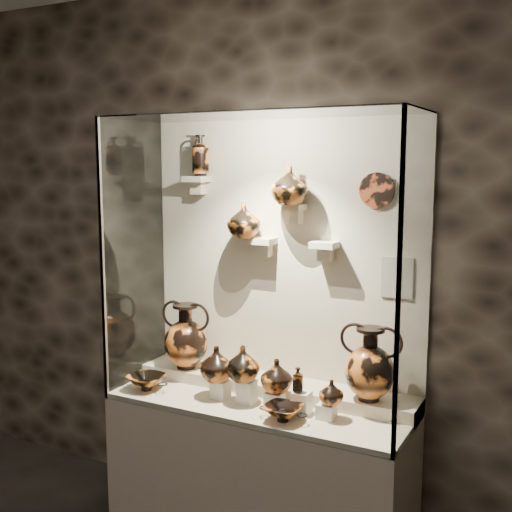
{
  "coord_description": "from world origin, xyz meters",
  "views": [
    {
      "loc": [
        1.56,
        -0.86,
        2.16
      ],
      "look_at": [
        -0.04,
        2.22,
        1.64
      ],
      "focal_mm": 45.0,
      "sensor_mm": 36.0,
      "label": 1
    }
  ],
  "objects_px": {
    "kylix_left": "(147,381)",
    "lekythos_tall": "(201,153)",
    "jug_a": "(217,364)",
    "ovoid_vase_b": "(289,186)",
    "jug_c": "(277,376)",
    "ovoid_vase_a": "(244,220)",
    "lekythos_small": "(298,378)",
    "jug_e": "(332,392)",
    "kylix_right": "(283,411)",
    "jug_b": "(243,363)",
    "amphora_left": "(186,336)",
    "amphora_right": "(370,364)"
  },
  "relations": [
    {
      "from": "kylix_left",
      "to": "lekythos_tall",
      "type": "xyz_separation_m",
      "value": [
        0.15,
        0.38,
        1.32
      ]
    },
    {
      "from": "jug_a",
      "to": "ovoid_vase_b",
      "type": "height_order",
      "value": "ovoid_vase_b"
    },
    {
      "from": "jug_c",
      "to": "ovoid_vase_a",
      "type": "bearing_deg",
      "value": 120.08
    },
    {
      "from": "kylix_left",
      "to": "ovoid_vase_a",
      "type": "height_order",
      "value": "ovoid_vase_a"
    },
    {
      "from": "jug_c",
      "to": "lekythos_small",
      "type": "height_order",
      "value": "lekythos_small"
    },
    {
      "from": "jug_e",
      "to": "kylix_right",
      "type": "bearing_deg",
      "value": -149.74
    },
    {
      "from": "jug_b",
      "to": "kylix_right",
      "type": "distance_m",
      "value": 0.37
    },
    {
      "from": "lekythos_tall",
      "to": "ovoid_vase_a",
      "type": "xyz_separation_m",
      "value": [
        0.31,
        -0.04,
        -0.39
      ]
    },
    {
      "from": "jug_a",
      "to": "kylix_right",
      "type": "bearing_deg",
      "value": 6.35
    },
    {
      "from": "amphora_left",
      "to": "ovoid_vase_b",
      "type": "height_order",
      "value": "ovoid_vase_b"
    },
    {
      "from": "jug_a",
      "to": "lekythos_tall",
      "type": "xyz_separation_m",
      "value": [
        -0.28,
        0.3,
        1.18
      ]
    },
    {
      "from": "lekythos_small",
      "to": "kylix_right",
      "type": "bearing_deg",
      "value": -105.94
    },
    {
      "from": "amphora_left",
      "to": "amphora_right",
      "type": "distance_m",
      "value": 1.16
    },
    {
      "from": "amphora_right",
      "to": "jug_e",
      "type": "distance_m",
      "value": 0.26
    },
    {
      "from": "amphora_left",
      "to": "jug_b",
      "type": "distance_m",
      "value": 0.54
    },
    {
      "from": "amphora_right",
      "to": "jug_e",
      "type": "height_order",
      "value": "amphora_right"
    },
    {
      "from": "jug_c",
      "to": "amphora_right",
      "type": "bearing_deg",
      "value": -4.58
    },
    {
      "from": "amphora_left",
      "to": "lekythos_small",
      "type": "distance_m",
      "value": 0.86
    },
    {
      "from": "kylix_left",
      "to": "ovoid_vase_b",
      "type": "xyz_separation_m",
      "value": [
        0.76,
        0.33,
        1.14
      ]
    },
    {
      "from": "amphora_left",
      "to": "kylix_right",
      "type": "relative_size",
      "value": 1.58
    },
    {
      "from": "kylix_left",
      "to": "kylix_right",
      "type": "relative_size",
      "value": 1.07
    },
    {
      "from": "jug_e",
      "to": "lekythos_tall",
      "type": "distance_m",
      "value": 1.59
    },
    {
      "from": "jug_e",
      "to": "lekythos_small",
      "type": "xyz_separation_m",
      "value": [
        -0.18,
        -0.01,
        0.05
      ]
    },
    {
      "from": "kylix_right",
      "to": "ovoid_vase_b",
      "type": "distance_m",
      "value": 1.21
    },
    {
      "from": "ovoid_vase_a",
      "to": "ovoid_vase_b",
      "type": "bearing_deg",
      "value": 10.76
    },
    {
      "from": "jug_a",
      "to": "kylix_left",
      "type": "bearing_deg",
      "value": -148.84
    },
    {
      "from": "lekythos_small",
      "to": "amphora_left",
      "type": "bearing_deg",
      "value": 165.12
    },
    {
      "from": "jug_b",
      "to": "jug_c",
      "type": "xyz_separation_m",
      "value": [
        0.19,
        0.03,
        -0.05
      ]
    },
    {
      "from": "jug_a",
      "to": "lekythos_small",
      "type": "distance_m",
      "value": 0.5
    },
    {
      "from": "lekythos_small",
      "to": "ovoid_vase_b",
      "type": "distance_m",
      "value": 1.04
    },
    {
      "from": "jug_e",
      "to": "lekythos_tall",
      "type": "xyz_separation_m",
      "value": [
        -0.96,
        0.29,
        1.23
      ]
    },
    {
      "from": "kylix_right",
      "to": "lekythos_tall",
      "type": "bearing_deg",
      "value": 145.79
    },
    {
      "from": "ovoid_vase_a",
      "to": "amphora_left",
      "type": "bearing_deg",
      "value": -158.4
    },
    {
      "from": "amphora_right",
      "to": "lekythos_tall",
      "type": "bearing_deg",
      "value": 151.16
    },
    {
      "from": "kylix_right",
      "to": "ovoid_vase_a",
      "type": "bearing_deg",
      "value": 134.04
    },
    {
      "from": "kylix_right",
      "to": "ovoid_vase_b",
      "type": "xyz_separation_m",
      "value": [
        -0.14,
        0.37,
        1.14
      ]
    },
    {
      "from": "lekythos_small",
      "to": "kylix_left",
      "type": "height_order",
      "value": "lekythos_small"
    },
    {
      "from": "amphora_left",
      "to": "jug_c",
      "type": "distance_m",
      "value": 0.72
    },
    {
      "from": "jug_b",
      "to": "amphora_left",
      "type": "bearing_deg",
      "value": 177.94
    },
    {
      "from": "jug_c",
      "to": "lekythos_small",
      "type": "xyz_separation_m",
      "value": [
        0.14,
        -0.03,
        0.02
      ]
    },
    {
      "from": "amphora_right",
      "to": "jug_b",
      "type": "distance_m",
      "value": 0.69
    },
    {
      "from": "jug_e",
      "to": "ovoid_vase_b",
      "type": "bearing_deg",
      "value": 144.64
    },
    {
      "from": "amphora_right",
      "to": "kylix_left",
      "type": "bearing_deg",
      "value": 168.78
    },
    {
      "from": "jug_b",
      "to": "kylix_left",
      "type": "bearing_deg",
      "value": -153.63
    },
    {
      "from": "lekythos_small",
      "to": "kylix_right",
      "type": "height_order",
      "value": "lekythos_small"
    },
    {
      "from": "amphora_right",
      "to": "jug_a",
      "type": "relative_size",
      "value": 2.0
    },
    {
      "from": "jug_c",
      "to": "jug_e",
      "type": "height_order",
      "value": "jug_c"
    },
    {
      "from": "kylix_left",
      "to": "jug_b",
      "type": "bearing_deg",
      "value": -1.58
    },
    {
      "from": "lekythos_small",
      "to": "jug_a",
      "type": "bearing_deg",
      "value": 177.94
    },
    {
      "from": "amphora_right",
      "to": "ovoid_vase_b",
      "type": "distance_m",
      "value": 1.05
    }
  ]
}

